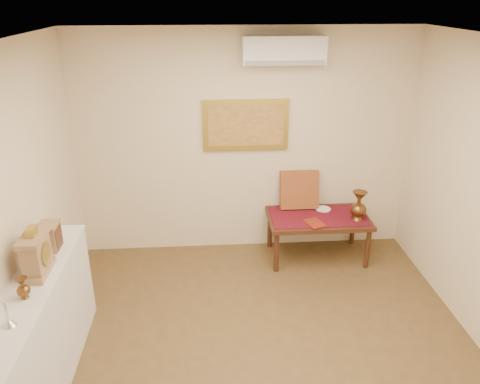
{
  "coord_description": "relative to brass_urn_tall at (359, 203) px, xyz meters",
  "views": [
    {
      "loc": [
        -0.45,
        -3.07,
        3.02
      ],
      "look_at": [
        -0.15,
        1.15,
        1.21
      ],
      "focal_mm": 35.0,
      "sensor_mm": 36.0,
      "label": 1
    }
  ],
  "objects": [
    {
      "name": "menu",
      "position": [
        -0.53,
        -0.08,
        -0.21
      ],
      "size": [
        0.25,
        0.29,
        0.01
      ],
      "primitive_type": "cube",
      "rotation": [
        0.0,
        0.0,
        0.33
      ],
      "color": "maroon",
      "rests_on": "table_cloth"
    },
    {
      "name": "table_cloth",
      "position": [
        -0.44,
        0.12,
        -0.22
      ],
      "size": [
        1.14,
        0.59,
        0.01
      ],
      "primitive_type": "cube",
      "color": "maroon",
      "rests_on": "low_table"
    },
    {
      "name": "painting",
      "position": [
        -1.29,
        0.46,
        0.83
      ],
      "size": [
        1.0,
        0.06,
        0.6
      ],
      "color": "gold",
      "rests_on": "wall_back"
    },
    {
      "name": "mantel_clock",
      "position": [
        -3.09,
        -1.58,
        0.38
      ],
      "size": [
        0.17,
        0.36,
        0.41
      ],
      "color": "#A07952",
      "rests_on": "display_ledge"
    },
    {
      "name": "ceiling",
      "position": [
        -1.29,
        -1.76,
        1.93
      ],
      "size": [
        4.5,
        4.5,
        0.0
      ],
      "primitive_type": "plane",
      "rotation": [
        3.14,
        0.0,
        0.0
      ],
      "color": "silver",
      "rests_on": "ground"
    },
    {
      "name": "ac_unit",
      "position": [
        -0.89,
        0.36,
        1.68
      ],
      "size": [
        0.9,
        0.25,
        0.3
      ],
      "color": "white",
      "rests_on": "wall_back"
    },
    {
      "name": "candlestick",
      "position": [
        -3.09,
        -2.21,
        0.31
      ],
      "size": [
        0.09,
        0.09,
        0.2
      ],
      "primitive_type": null,
      "color": "silver",
      "rests_on": "display_ledge"
    },
    {
      "name": "low_table",
      "position": [
        -0.44,
        0.12,
        -0.29
      ],
      "size": [
        1.2,
        0.7,
        0.55
      ],
      "color": "#442214",
      "rests_on": "floor"
    },
    {
      "name": "brass_urn_tall",
      "position": [
        0.0,
        0.0,
        0.0
      ],
      "size": [
        0.19,
        0.19,
        0.43
      ],
      "primitive_type": null,
      "color": "brown",
      "rests_on": "table_cloth"
    },
    {
      "name": "brass_urn_small",
      "position": [
        -3.09,
        -1.9,
        0.32
      ],
      "size": [
        0.1,
        0.1,
        0.22
      ],
      "primitive_type": null,
      "color": "brown",
      "rests_on": "display_ledge"
    },
    {
      "name": "plate",
      "position": [
        -0.34,
        0.3,
        -0.21
      ],
      "size": [
        0.18,
        0.18,
        0.01
      ],
      "primitive_type": "cylinder",
      "color": "white",
      "rests_on": "table_cloth"
    },
    {
      "name": "cushion",
      "position": [
        -0.63,
        0.38,
        0.02
      ],
      "size": [
        0.47,
        0.2,
        0.48
      ],
      "primitive_type": "cube",
      "rotation": [
        -0.21,
        0.0,
        0.0
      ],
      "color": "maroon",
      "rests_on": "table_cloth"
    },
    {
      "name": "wooden_chest",
      "position": [
        -3.11,
        -1.2,
        0.33
      ],
      "size": [
        0.16,
        0.21,
        0.24
      ],
      "color": "#A07952",
      "rests_on": "display_ledge"
    },
    {
      "name": "floor",
      "position": [
        -1.29,
        -1.76,
        -0.77
      ],
      "size": [
        4.5,
        4.5,
        0.0
      ],
      "primitive_type": "plane",
      "color": "brown",
      "rests_on": "ground"
    },
    {
      "name": "display_ledge",
      "position": [
        -3.11,
        -1.76,
        -0.28
      ],
      "size": [
        0.37,
        2.02,
        0.98
      ],
      "color": "silver",
      "rests_on": "floor"
    },
    {
      "name": "wall_back",
      "position": [
        -1.29,
        0.49,
        0.58
      ],
      "size": [
        4.0,
        0.02,
        2.7
      ],
      "primitive_type": "cube",
      "color": "beige",
      "rests_on": "ground"
    }
  ]
}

